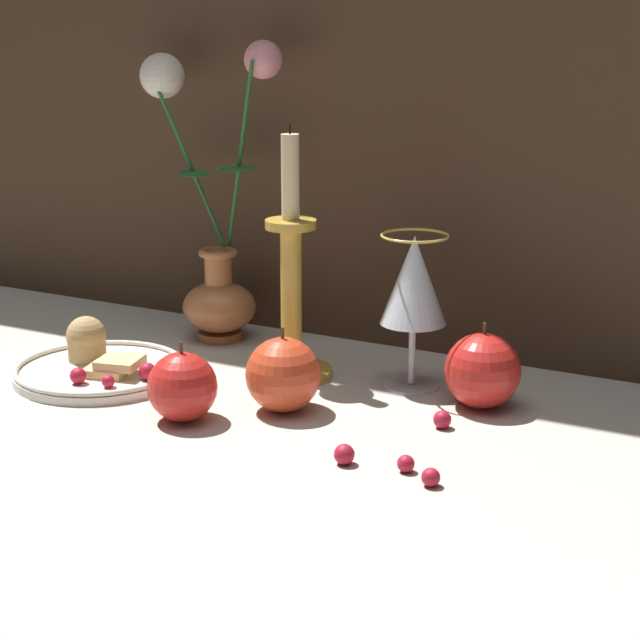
# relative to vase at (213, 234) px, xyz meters

# --- Properties ---
(ground_plane) EXTENTS (2.40, 2.40, 0.00)m
(ground_plane) POSITION_rel_vase_xyz_m (0.17, -0.17, -0.14)
(ground_plane) COLOR #B7B2A3
(ground_plane) RESTS_ON ground
(vase) EXTENTS (0.20, 0.10, 0.38)m
(vase) POSITION_rel_vase_xyz_m (0.00, 0.00, 0.00)
(vase) COLOR #B77042
(vase) RESTS_ON ground_plane
(plate_with_pastries) EXTENTS (0.20, 0.20, 0.06)m
(plate_with_pastries) POSITION_rel_vase_xyz_m (-0.03, -0.20, -0.12)
(plate_with_pastries) COLOR silver
(plate_with_pastries) RESTS_ON ground_plane
(wine_glass) EXTENTS (0.08, 0.08, 0.18)m
(wine_glass) POSITION_rel_vase_xyz_m (0.30, -0.06, -0.02)
(wine_glass) COLOR silver
(wine_glass) RESTS_ON ground_plane
(candlestick) EXTENTS (0.09, 0.09, 0.29)m
(candlestick) POSITION_rel_vase_xyz_m (0.16, -0.09, -0.04)
(candlestick) COLOR gold
(candlestick) RESTS_ON ground_plane
(apple_beside_vase) EXTENTS (0.07, 0.07, 0.08)m
(apple_beside_vase) POSITION_rel_vase_xyz_m (0.14, -0.27, -0.10)
(apple_beside_vase) COLOR red
(apple_beside_vase) RESTS_ON ground_plane
(apple_near_glass) EXTENTS (0.08, 0.08, 0.09)m
(apple_near_glass) POSITION_rel_vase_xyz_m (0.40, -0.09, -0.09)
(apple_near_glass) COLOR red
(apple_near_glass) RESTS_ON ground_plane
(apple_at_table_edge) EXTENTS (0.08, 0.08, 0.09)m
(apple_at_table_edge) POSITION_rel_vase_xyz_m (0.21, -0.20, -0.10)
(apple_at_table_edge) COLOR #D14223
(apple_at_table_edge) RESTS_ON ground_plane
(berry_near_plate) EXTENTS (0.02, 0.02, 0.02)m
(berry_near_plate) POSITION_rel_vase_xyz_m (0.38, -0.16, -0.13)
(berry_near_plate) COLOR #AD192D
(berry_near_plate) RESTS_ON ground_plane
(berry_front_center) EXTENTS (0.02, 0.02, 0.02)m
(berry_front_center) POSITION_rel_vase_xyz_m (0.34, -0.29, -0.13)
(berry_front_center) COLOR #AD192D
(berry_front_center) RESTS_ON ground_plane
(berry_by_glass_stem) EXTENTS (0.02, 0.02, 0.02)m
(berry_by_glass_stem) POSITION_rel_vase_xyz_m (0.39, -0.28, -0.13)
(berry_by_glass_stem) COLOR #AD192D
(berry_by_glass_stem) RESTS_ON ground_plane
(berry_under_candlestick) EXTENTS (0.02, 0.02, 0.02)m
(berry_under_candlestick) POSITION_rel_vase_xyz_m (0.43, -0.30, -0.13)
(berry_under_candlestick) COLOR #AD192D
(berry_under_candlestick) RESTS_ON ground_plane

